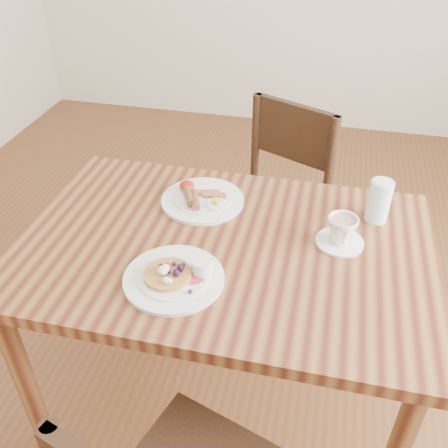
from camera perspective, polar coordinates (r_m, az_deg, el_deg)
name	(u,v)px	position (r m, az deg, el deg)	size (l,w,h in m)	color
ground	(224,396)	(2.01, 0.00, -19.10)	(5.00, 5.00, 0.00)	brown
dining_table	(224,269)	(1.52, 0.00, -5.11)	(1.20, 0.80, 0.75)	brown
chair_far	(272,202)	(2.11, 5.50, 2.56)	(0.56, 0.56, 0.88)	#311F12
pancake_plate	(176,276)	(1.34, -5.53, -5.93)	(0.27, 0.27, 0.06)	white
breakfast_plate	(201,199)	(1.63, -2.61, 2.88)	(0.27, 0.27, 0.04)	white
teacup_saucer	(341,232)	(1.47, 13.26, -0.87)	(0.14, 0.14, 0.09)	white
water_glass	(379,201)	(1.59, 17.30, 2.53)	(0.07, 0.07, 0.13)	silver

